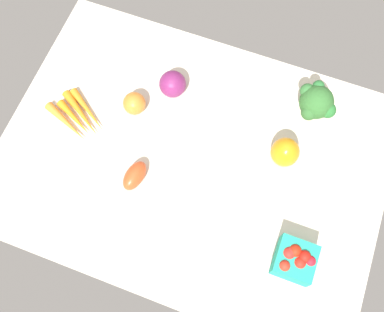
% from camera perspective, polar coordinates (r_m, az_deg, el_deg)
% --- Properties ---
extents(tablecloth, '(1.04, 0.76, 0.02)m').
position_cam_1_polar(tablecloth, '(1.25, 0.00, -0.49)').
color(tablecloth, beige).
rests_on(tablecloth, ground).
extents(bell_pepper_orange, '(0.10, 0.10, 0.09)m').
position_cam_1_polar(bell_pepper_orange, '(1.23, 11.52, 0.48)').
color(bell_pepper_orange, orange).
rests_on(bell_pepper_orange, tablecloth).
extents(red_onion_near_basket, '(0.08, 0.08, 0.08)m').
position_cam_1_polar(red_onion_near_basket, '(1.30, -2.43, 8.95)').
color(red_onion_near_basket, '#77235C').
rests_on(red_onion_near_basket, tablecloth).
extents(roma_tomato, '(0.06, 0.09, 0.05)m').
position_cam_1_polar(roma_tomato, '(1.21, -7.16, -2.44)').
color(roma_tomato, '#D24B22').
rests_on(roma_tomato, tablecloth).
extents(heirloom_tomato_orange, '(0.06, 0.06, 0.06)m').
position_cam_1_polar(heirloom_tomato_orange, '(1.29, -7.20, 6.54)').
color(heirloom_tomato_orange, orange).
rests_on(heirloom_tomato_orange, tablecloth).
extents(broccoli_head, '(0.11, 0.11, 0.12)m').
position_cam_1_polar(broccoli_head, '(1.27, 15.21, 6.46)').
color(broccoli_head, '#9AC278').
rests_on(broccoli_head, tablecloth).
extents(berry_basket, '(0.10, 0.10, 0.08)m').
position_cam_1_polar(berry_basket, '(1.17, 12.72, -12.46)').
color(berry_basket, teal).
rests_on(berry_basket, tablecloth).
extents(carrot_bunch, '(0.19, 0.15, 0.03)m').
position_cam_1_polar(carrot_bunch, '(1.32, -14.11, 4.84)').
color(carrot_bunch, orange).
rests_on(carrot_bunch, tablecloth).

